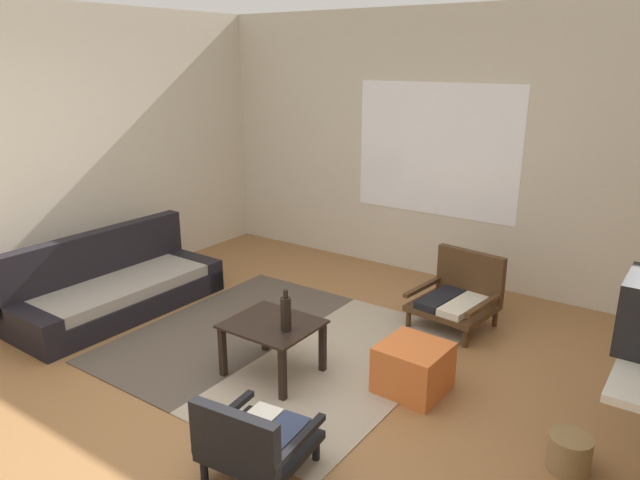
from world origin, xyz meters
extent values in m
plane|color=olive|center=(0.00, 0.00, 0.00)|extent=(7.80, 7.80, 0.00)
cube|color=beige|center=(0.00, 3.06, 1.35)|extent=(5.60, 0.12, 2.70)
cube|color=white|center=(0.00, 3.00, 1.33)|extent=(1.74, 0.01, 1.32)
cube|color=beige|center=(-2.66, 0.30, 1.35)|extent=(0.12, 6.60, 2.70)
cube|color=#4C4238|center=(-0.86, 0.79, 0.01)|extent=(1.17, 2.28, 0.01)
cube|color=gray|center=(0.31, 0.79, 0.01)|extent=(1.17, 2.28, 0.01)
cube|color=black|center=(-1.87, 0.49, 0.10)|extent=(0.76, 1.88, 0.20)
cube|color=gray|center=(-1.84, 0.49, 0.25)|extent=(0.65, 1.70, 0.10)
cube|color=black|center=(-2.17, 0.50, 0.40)|extent=(0.17, 1.87, 0.61)
cube|color=black|center=(-1.86, 1.33, 0.15)|extent=(0.73, 0.19, 0.31)
cube|color=black|center=(-1.89, -0.35, 0.15)|extent=(0.73, 0.19, 0.31)
cube|color=black|center=(-0.04, 0.43, 0.40)|extent=(0.63, 0.55, 0.02)
cube|color=black|center=(-0.32, 0.67, 0.20)|extent=(0.04, 0.04, 0.39)
cube|color=black|center=(0.23, 0.67, 0.20)|extent=(0.04, 0.04, 0.39)
cube|color=black|center=(-0.32, 0.20, 0.20)|extent=(0.04, 0.04, 0.39)
cube|color=black|center=(0.23, 0.20, 0.20)|extent=(0.04, 0.04, 0.39)
cylinder|color=#472D19|center=(0.95, 1.63, 0.08)|extent=(0.04, 0.04, 0.15)
cylinder|color=#472D19|center=(0.41, 1.70, 0.08)|extent=(0.04, 0.04, 0.15)
cylinder|color=#472D19|center=(1.02, 2.15, 0.08)|extent=(0.04, 0.04, 0.15)
cylinder|color=#472D19|center=(0.48, 2.21, 0.08)|extent=(0.04, 0.04, 0.15)
cube|color=#472D19|center=(0.71, 1.92, 0.18)|extent=(0.69, 0.67, 0.05)
cube|color=beige|center=(0.82, 1.89, 0.23)|extent=(0.27, 0.56, 0.06)
cube|color=black|center=(0.60, 1.92, 0.23)|extent=(0.27, 0.56, 0.06)
cube|color=#472D19|center=(0.75, 2.19, 0.41)|extent=(0.63, 0.15, 0.41)
cube|color=#472D19|center=(1.00, 1.89, 0.29)|extent=(0.12, 0.60, 0.04)
cube|color=#472D19|center=(0.43, 1.96, 0.29)|extent=(0.12, 0.60, 0.04)
cylinder|color=black|center=(0.32, -0.23, 0.07)|extent=(0.04, 0.04, 0.14)
cylinder|color=black|center=(0.77, -0.18, 0.07)|extent=(0.04, 0.04, 0.14)
cylinder|color=black|center=(0.37, -0.67, 0.07)|extent=(0.04, 0.04, 0.14)
cube|color=black|center=(0.57, -0.42, 0.17)|extent=(0.58, 0.57, 0.05)
cube|color=silver|center=(0.48, -0.41, 0.22)|extent=(0.22, 0.48, 0.06)
cube|color=#2D3856|center=(0.66, -0.39, 0.22)|extent=(0.22, 0.48, 0.06)
cube|color=black|center=(0.59, -0.65, 0.35)|extent=(0.54, 0.12, 0.32)
cube|color=black|center=(0.33, -0.45, 0.28)|extent=(0.10, 0.53, 0.04)
cube|color=black|center=(0.82, -0.40, 0.28)|extent=(0.10, 0.53, 0.04)
cube|color=#D1662D|center=(0.89, 0.82, 0.17)|extent=(0.46, 0.46, 0.34)
cube|color=black|center=(2.11, 0.67, 1.02)|extent=(0.01, 0.33, 0.26)
cylinder|color=black|center=(0.11, 0.40, 0.53)|extent=(0.08, 0.08, 0.24)
cylinder|color=black|center=(0.11, 0.40, 0.68)|extent=(0.03, 0.03, 0.06)
cylinder|color=olive|center=(1.98, 0.58, 0.10)|extent=(0.24, 0.24, 0.21)
camera|label=1|loc=(2.42, -2.49, 2.23)|focal=32.87mm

